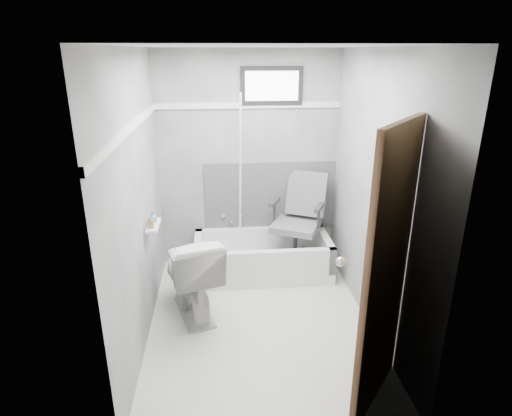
{
  "coord_description": "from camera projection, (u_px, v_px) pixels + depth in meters",
  "views": [
    {
      "loc": [
        -0.33,
        -3.34,
        2.37
      ],
      "look_at": [
        0.0,
        0.35,
        1.0
      ],
      "focal_mm": 30.0,
      "sensor_mm": 36.0,
      "label": 1
    }
  ],
  "objects": [
    {
      "name": "trim_back",
      "position": [
        248.0,
        105.0,
        4.55
      ],
      "size": [
        2.0,
        0.02,
        0.06
      ],
      "primitive_type": "cube",
      "color": "white",
      "rests_on": "wall_back"
    },
    {
      "name": "wall_front",
      "position": [
        283.0,
        278.0,
        2.34
      ],
      "size": [
        2.0,
        0.02,
        2.4
      ],
      "primitive_type": "cube",
      "color": "slate",
      "rests_on": "floor"
    },
    {
      "name": "backerboard",
      "position": [
        270.0,
        195.0,
        4.92
      ],
      "size": [
        1.5,
        0.02,
        0.78
      ],
      "primitive_type": "cube",
      "color": "#4C4C4F",
      "rests_on": "wall_back"
    },
    {
      "name": "door",
      "position": [
        447.0,
        298.0,
        2.51
      ],
      "size": [
        0.78,
        0.78,
        2.0
      ],
      "primitive_type": null,
      "color": "#532D1F",
      "rests_on": "floor"
    },
    {
      "name": "pole",
      "position": [
        240.0,
        181.0,
        4.59
      ],
      "size": [
        0.02,
        0.52,
        1.89
      ],
      "primitive_type": "cylinder",
      "rotation": [
        0.26,
        0.0,
        0.0
      ],
      "color": "white",
      "rests_on": "bathtub"
    },
    {
      "name": "soap_bottle_a",
      "position": [
        150.0,
        222.0,
        3.72
      ],
      "size": [
        0.05,
        0.05,
        0.11
      ],
      "primitive_type": "imported",
      "rotation": [
        0.0,
        0.0,
        -0.03
      ],
      "color": "olive",
      "rests_on": "shelf"
    },
    {
      "name": "floor",
      "position": [
        259.0,
        322.0,
        3.97
      ],
      "size": [
        2.6,
        2.6,
        0.0
      ],
      "primitive_type": "plane",
      "color": "white",
      "rests_on": "ground"
    },
    {
      "name": "toilet",
      "position": [
        191.0,
        274.0,
        3.98
      ],
      "size": [
        0.69,
        0.93,
        0.82
      ],
      "primitive_type": "imported",
      "rotation": [
        0.0,
        0.0,
        3.44
      ],
      "color": "silver",
      "rests_on": "floor"
    },
    {
      "name": "ceiling",
      "position": [
        260.0,
        46.0,
        3.14
      ],
      "size": [
        2.6,
        2.6,
        0.0
      ],
      "primitive_type": "plane",
      "rotation": [
        3.14,
        0.0,
        0.0
      ],
      "color": "silver",
      "rests_on": "floor"
    },
    {
      "name": "wall_left",
      "position": [
        138.0,
        204.0,
        3.47
      ],
      "size": [
        0.02,
        2.6,
        2.4
      ],
      "primitive_type": "cube",
      "color": "slate",
      "rests_on": "floor"
    },
    {
      "name": "office_chair",
      "position": [
        296.0,
        220.0,
        4.72
      ],
      "size": [
        0.76,
        0.76,
        0.99
      ],
      "primitive_type": null,
      "rotation": [
        0.0,
        0.0,
        -0.45
      ],
      "color": "slate",
      "rests_on": "bathtub"
    },
    {
      "name": "soap_bottle_b",
      "position": [
        153.0,
        217.0,
        3.85
      ],
      "size": [
        0.1,
        0.1,
        0.1
      ],
      "primitive_type": "imported",
      "rotation": [
        0.0,
        0.0,
        0.45
      ],
      "color": "teal",
      "rests_on": "shelf"
    },
    {
      "name": "wall_back",
      "position": [
        248.0,
        162.0,
        4.77
      ],
      "size": [
        2.0,
        0.02,
        2.4
      ],
      "primitive_type": "cube",
      "color": "slate",
      "rests_on": "floor"
    },
    {
      "name": "faucet",
      "position": [
        232.0,
        218.0,
        4.95
      ],
      "size": [
        0.26,
        0.1,
        0.16
      ],
      "primitive_type": null,
      "color": "silver",
      "rests_on": "wall_back"
    },
    {
      "name": "trim_left",
      "position": [
        131.0,
        127.0,
        3.26
      ],
      "size": [
        0.02,
        2.6,
        0.06
      ],
      "primitive_type": "cube",
      "color": "white",
      "rests_on": "wall_left"
    },
    {
      "name": "window",
      "position": [
        272.0,
        86.0,
        4.5
      ],
      "size": [
        0.66,
        0.04,
        0.4
      ],
      "primitive_type": null,
      "color": "black",
      "rests_on": "wall_back"
    },
    {
      "name": "bathtub",
      "position": [
        262.0,
        256.0,
        4.78
      ],
      "size": [
        1.5,
        0.7,
        0.42
      ],
      "primitive_type": null,
      "color": "white",
      "rests_on": "floor"
    },
    {
      "name": "shelf",
      "position": [
        153.0,
        226.0,
        3.82
      ],
      "size": [
        0.1,
        0.32,
        0.02
      ],
      "primitive_type": "cube",
      "color": "silver",
      "rests_on": "wall_left"
    },
    {
      "name": "wall_right",
      "position": [
        376.0,
        197.0,
        3.64
      ],
      "size": [
        0.02,
        2.6,
        2.4
      ],
      "primitive_type": "cube",
      "color": "slate",
      "rests_on": "floor"
    }
  ]
}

